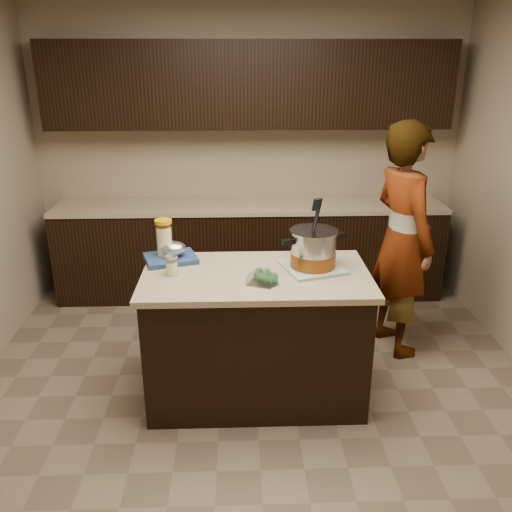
{
  "coord_description": "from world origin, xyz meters",
  "views": [
    {
      "loc": [
        -0.11,
        -3.19,
        2.24
      ],
      "look_at": [
        0.0,
        0.0,
        1.02
      ],
      "focal_mm": 38.0,
      "sensor_mm": 36.0,
      "label": 1
    }
  ],
  "objects_px": {
    "stock_pot": "(313,251)",
    "person": "(402,240)",
    "island": "(256,335)",
    "lemonade_pitcher": "(164,241)"
  },
  "relations": [
    {
      "from": "stock_pot",
      "to": "person",
      "type": "distance_m",
      "value": 0.94
    },
    {
      "from": "island",
      "to": "lemonade_pitcher",
      "type": "distance_m",
      "value": 0.88
    },
    {
      "from": "stock_pot",
      "to": "island",
      "type": "bearing_deg",
      "value": 172.22
    },
    {
      "from": "stock_pot",
      "to": "person",
      "type": "bearing_deg",
      "value": 17.8
    },
    {
      "from": "stock_pot",
      "to": "lemonade_pitcher",
      "type": "distance_m",
      "value": 1.0
    },
    {
      "from": "lemonade_pitcher",
      "to": "island",
      "type": "bearing_deg",
      "value": -24.02
    },
    {
      "from": "island",
      "to": "lemonade_pitcher",
      "type": "relative_size",
      "value": 5.26
    },
    {
      "from": "island",
      "to": "person",
      "type": "bearing_deg",
      "value": 28.86
    },
    {
      "from": "island",
      "to": "person",
      "type": "height_order",
      "value": "person"
    },
    {
      "from": "person",
      "to": "lemonade_pitcher",
      "type": "bearing_deg",
      "value": 84.85
    }
  ]
}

